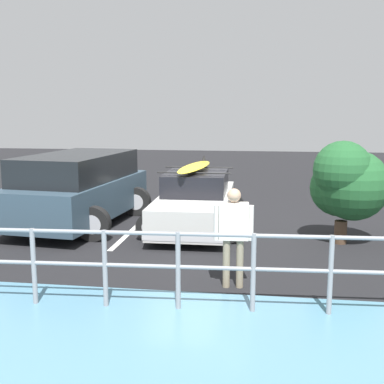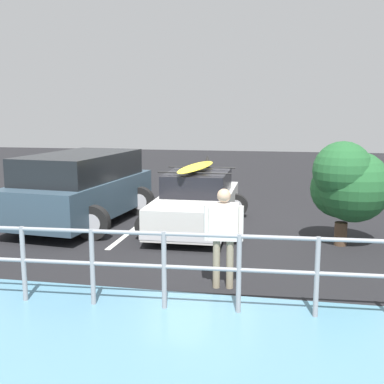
# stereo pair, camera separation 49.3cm
# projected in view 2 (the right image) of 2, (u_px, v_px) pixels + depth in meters

# --- Properties ---
(ground_plane) EXTENTS (44.00, 44.00, 0.02)m
(ground_plane) POSITION_uv_depth(u_px,v_px,m) (200.00, 228.00, 11.36)
(ground_plane) COLOR black
(ground_plane) RESTS_ON ground
(parking_stripe) EXTENTS (0.12, 4.37, 0.00)m
(parking_stripe) POSITION_uv_depth(u_px,v_px,m) (139.00, 225.00, 11.67)
(parking_stripe) COLOR silver
(parking_stripe) RESTS_ON ground
(sedan_car) EXTENTS (2.28, 4.18, 1.59)m
(sedan_car) POSITION_uv_depth(u_px,v_px,m) (197.00, 201.00, 11.34)
(sedan_car) COLOR silver
(sedan_car) RESTS_ON ground
(suv_car) EXTENTS (2.98, 4.61, 1.72)m
(suv_car) POSITION_uv_depth(u_px,v_px,m) (82.00, 187.00, 11.69)
(suv_car) COLOR #334756
(suv_car) RESTS_ON ground
(person_bystander) EXTENTS (0.61, 0.21, 1.57)m
(person_bystander) POSITION_uv_depth(u_px,v_px,m) (224.00, 229.00, 7.36)
(person_bystander) COLOR gray
(person_bystander) RESTS_ON ground
(railing_fence) EXTENTS (7.28, 0.45, 1.10)m
(railing_fence) POSITION_uv_depth(u_px,v_px,m) (201.00, 262.00, 6.56)
(railing_fence) COLOR gray
(railing_fence) RESTS_ON ground
(bush_near_left) EXTENTS (1.58, 1.57, 2.14)m
(bush_near_left) POSITION_uv_depth(u_px,v_px,m) (347.00, 184.00, 9.76)
(bush_near_left) COLOR #4C3828
(bush_near_left) RESTS_ON ground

